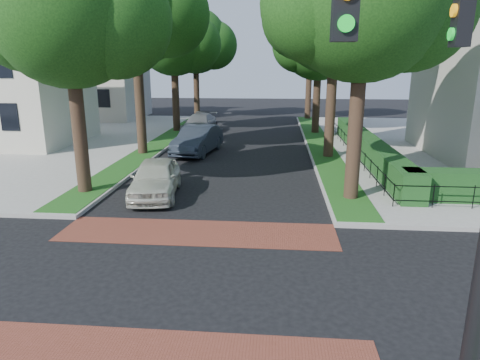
# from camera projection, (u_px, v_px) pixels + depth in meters

# --- Properties ---
(ground) EXTENTS (120.00, 120.00, 0.00)m
(ground) POSITION_uv_depth(u_px,v_px,m) (175.00, 280.00, 10.87)
(ground) COLOR black
(ground) RESTS_ON ground
(crosswalk_far) EXTENTS (9.00, 2.20, 0.01)m
(crosswalk_far) POSITION_uv_depth(u_px,v_px,m) (198.00, 232.00, 13.95)
(crosswalk_far) COLOR brown
(crosswalk_far) RESTS_ON ground
(grass_strip_ne) EXTENTS (1.60, 29.80, 0.02)m
(grass_strip_ne) POSITION_uv_depth(u_px,v_px,m) (320.00, 143.00, 28.75)
(grass_strip_ne) COLOR #1C4714
(grass_strip_ne) RESTS_ON sidewalk_ne
(grass_strip_nw) EXTENTS (1.60, 29.80, 0.02)m
(grass_strip_nw) POSITION_uv_depth(u_px,v_px,m) (162.00, 141.00, 29.64)
(grass_strip_nw) COLOR #1C4714
(grass_strip_nw) RESTS_ON sidewalk_nw
(tree_right_mid) EXTENTS (8.25, 7.09, 11.22)m
(tree_right_mid) POSITION_uv_depth(u_px,v_px,m) (337.00, 13.00, 22.98)
(tree_right_mid) COLOR black
(tree_right_mid) RESTS_ON sidewalk_ne
(tree_right_far) EXTENTS (7.25, 6.23, 9.74)m
(tree_right_far) POSITION_uv_depth(u_px,v_px,m) (320.00, 42.00, 31.89)
(tree_right_far) COLOR black
(tree_right_far) RESTS_ON sidewalk_ne
(tree_right_back) EXTENTS (7.50, 6.45, 10.20)m
(tree_right_back) POSITION_uv_depth(u_px,v_px,m) (311.00, 43.00, 40.46)
(tree_right_back) COLOR black
(tree_right_back) RESTS_ON sidewalk_ne
(tree_left_near) EXTENTS (7.50, 6.45, 10.20)m
(tree_left_near) POSITION_uv_depth(u_px,v_px,m) (73.00, 11.00, 16.36)
(tree_left_near) COLOR black
(tree_left_near) RESTS_ON sidewalk_nw
(tree_left_mid) EXTENTS (8.00, 6.88, 11.48)m
(tree_left_mid) POSITION_uv_depth(u_px,v_px,m) (137.00, 8.00, 23.79)
(tree_left_mid) COLOR black
(tree_left_mid) RESTS_ON sidewalk_nw
(tree_left_far) EXTENTS (7.00, 6.02, 9.86)m
(tree_left_far) POSITION_uv_depth(u_px,v_px,m) (175.00, 40.00, 32.74)
(tree_left_far) COLOR black
(tree_left_far) RESTS_ON sidewalk_nw
(tree_left_back) EXTENTS (7.75, 6.66, 10.44)m
(tree_left_back) POSITION_uv_depth(u_px,v_px,m) (197.00, 42.00, 41.33)
(tree_left_back) COLOR black
(tree_left_back) RESTS_ON sidewalk_nw
(hedge_main_road) EXTENTS (1.00, 18.00, 1.20)m
(hedge_main_road) POSITION_uv_depth(u_px,v_px,m) (367.00, 147.00, 24.46)
(hedge_main_road) COLOR #143B16
(hedge_main_road) RESTS_ON sidewalk_ne
(fence_main_road) EXTENTS (0.06, 18.00, 0.90)m
(fence_main_road) POSITION_uv_depth(u_px,v_px,m) (353.00, 149.00, 24.57)
(fence_main_road) COLOR black
(fence_main_road) RESTS_ON sidewalk_ne
(house_left_near) EXTENTS (10.00, 9.00, 10.14)m
(house_left_near) POSITION_uv_depth(u_px,v_px,m) (4.00, 68.00, 28.13)
(house_left_near) COLOR beige
(house_left_near) RESTS_ON sidewalk_nw
(house_left_far) EXTENTS (10.00, 9.00, 10.14)m
(house_left_far) POSITION_uv_depth(u_px,v_px,m) (93.00, 67.00, 41.59)
(house_left_far) COLOR #BCB5A8
(house_left_far) RESTS_ON sidewalk_nw
(parked_car_front) EXTENTS (2.39, 4.72, 1.54)m
(parked_car_front) POSITION_uv_depth(u_px,v_px,m) (155.00, 178.00, 17.64)
(parked_car_front) COLOR beige
(parked_car_front) RESTS_ON ground
(parked_car_middle) EXTENTS (2.55, 5.36, 1.70)m
(parked_car_middle) POSITION_uv_depth(u_px,v_px,m) (198.00, 140.00, 26.08)
(parked_car_middle) COLOR #222A34
(parked_car_middle) RESTS_ON ground
(parked_car_rear) EXTENTS (2.49, 5.32, 1.50)m
(parked_car_rear) POSITION_uv_depth(u_px,v_px,m) (200.00, 124.00, 33.84)
(parked_car_rear) COLOR slate
(parked_car_rear) RESTS_ON ground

